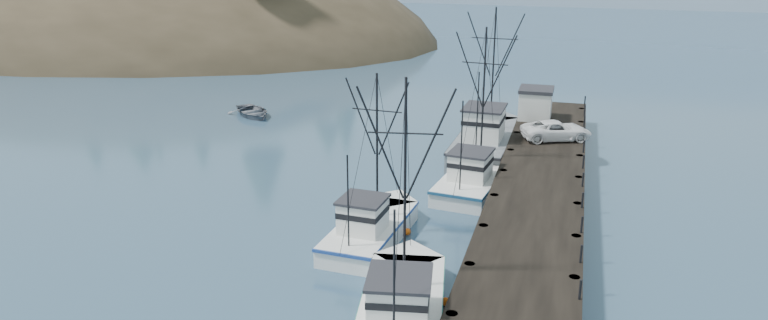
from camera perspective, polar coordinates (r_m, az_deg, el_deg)
ground at (r=38.84m, az=-10.30°, el=-9.65°), size 400.00×400.00×0.00m
pier at (r=49.35m, az=12.88°, el=-1.43°), size 6.00×44.00×2.00m
headland at (r=143.72m, az=-23.77°, el=7.90°), size 134.80×78.00×51.00m
distant_ridge at (r=201.39m, az=14.56°, el=12.80°), size 360.00×40.00×26.00m
moored_sailboats at (r=106.36m, az=-13.37°, el=8.41°), size 24.23×11.46×6.35m
trawler_near at (r=34.15m, az=1.51°, el=-11.97°), size 5.67×12.29×12.23m
trawler_mid at (r=42.35m, az=-1.01°, el=-5.62°), size 4.14×10.64×10.61m
trawler_far at (r=51.33m, az=7.66°, el=-1.36°), size 5.04×11.95×12.07m
work_vessel at (r=59.19m, az=8.57°, el=1.72°), size 4.87×14.88×12.56m
pier_shed at (r=63.38m, az=12.51°, el=4.66°), size 3.00×3.20×2.80m
pickup_truck at (r=57.32m, az=14.17°, el=2.41°), size 6.19×4.53×1.56m
motorboat at (r=72.17m, az=-10.89°, el=3.64°), size 7.12×7.07×1.21m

